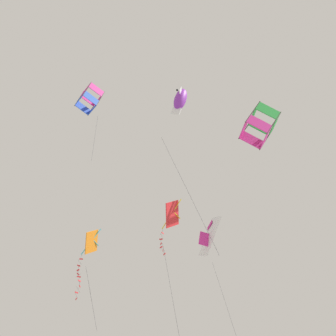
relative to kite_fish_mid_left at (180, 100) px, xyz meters
name	(u,v)px	position (x,y,z in m)	size (l,w,h in m)	color
kite_fish_mid_left	(180,100)	(0.00, 0.00, 0.00)	(2.62, 2.28, 9.42)	purple
kite_box_low_drifter	(260,125)	(1.44, -6.09, 2.21)	(2.04, 2.64, 2.62)	green
kite_delta_far_centre	(208,237)	(7.86, -6.21, -1.73)	(3.25, 1.57, 7.91)	white
kite_box_near_right	(90,99)	(6.73, 2.70, 5.14)	(1.67, 1.60, 6.77)	#DB2D93
kite_diamond_upper_right	(91,244)	(6.10, 1.86, -5.62)	(1.68, 1.07, 5.60)	orange
kite_diamond_near_left	(172,216)	(3.68, -1.46, -4.35)	(1.98, 1.39, 10.61)	red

